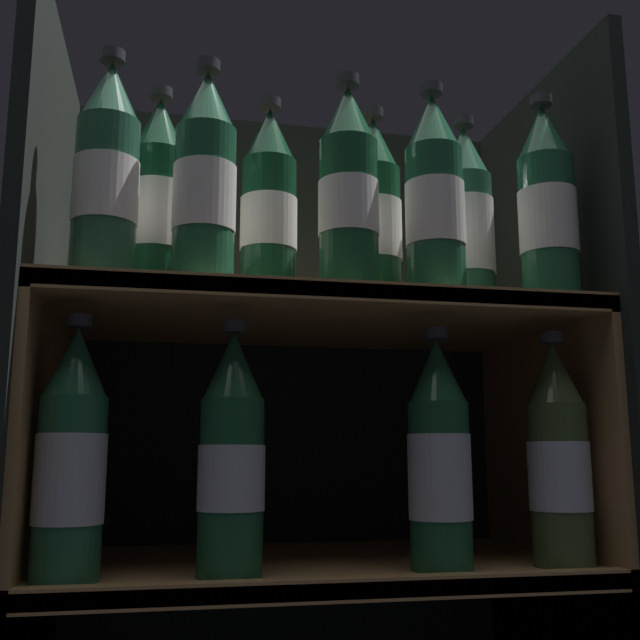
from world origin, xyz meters
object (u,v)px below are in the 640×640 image
at_px(bottle_upper_front_0, 106,176).
at_px(bottle_upper_front_2, 348,193).
at_px(bottle_upper_back_2, 374,217).
at_px(bottle_lower_front_1, 232,458).
at_px(bottle_lower_front_2, 439,460).
at_px(bottle_lower_front_3, 559,459).
at_px(bottle_upper_front_4, 547,208).
at_px(bottle_upper_front_3, 435,200).
at_px(bottle_lower_front_0, 71,460).
at_px(bottle_upper_back_0, 157,203).
at_px(bottle_upper_back_1, 269,210).
at_px(bottle_upper_back_3, 467,224).
at_px(bottle_upper_front_1, 205,183).

height_order(bottle_upper_front_0, bottle_upper_front_2, same).
distance_m(bottle_upper_front_2, bottle_upper_back_2, 0.10).
bearing_deg(bottle_lower_front_1, bottle_lower_front_2, -0.00).
xyz_separation_m(bottle_lower_front_2, bottle_lower_front_3, (0.16, 0.00, 0.00)).
bearing_deg(bottle_lower_front_2, bottle_lower_front_1, 180.00).
height_order(bottle_upper_front_0, bottle_upper_front_4, same).
height_order(bottle_upper_front_3, bottle_upper_back_2, same).
relative_size(bottle_upper_front_2, bottle_upper_front_3, 1.00).
distance_m(bottle_upper_back_2, bottle_lower_front_1, 0.40).
relative_size(bottle_upper_front_0, bottle_lower_front_0, 1.00).
distance_m(bottle_upper_back_0, bottle_upper_back_1, 0.15).
bearing_deg(bottle_upper_front_3, bottle_upper_front_4, -0.00).
bearing_deg(bottle_lower_front_1, bottle_upper_front_3, -0.00).
distance_m(bottle_upper_front_4, bottle_upper_back_3, 0.12).
bearing_deg(bottle_lower_front_3, bottle_upper_front_4, -0.00).
bearing_deg(bottle_upper_front_1, bottle_upper_back_0, 124.43).
bearing_deg(bottle_upper_back_2, bottle_upper_back_3, -0.00).
height_order(bottle_upper_front_2, bottle_lower_front_3, bottle_upper_front_2).
bearing_deg(bottle_upper_front_4, bottle_upper_front_2, 180.00).
xyz_separation_m(bottle_upper_front_3, bottle_lower_front_1, (-0.26, 0.00, -0.33)).
relative_size(bottle_upper_front_4, bottle_lower_front_3, 1.00).
distance_m(bottle_upper_back_3, bottle_lower_front_1, 0.48).
bearing_deg(bottle_lower_front_1, bottle_upper_front_0, -180.00).
bearing_deg(bottle_upper_front_2, bottle_upper_front_3, 0.00).
distance_m(bottle_upper_front_4, bottle_lower_front_2, 0.37).
relative_size(bottle_upper_back_2, bottle_lower_front_0, 1.00).
distance_m(bottle_upper_front_2, bottle_lower_front_2, 0.35).
xyz_separation_m(bottle_upper_front_4, bottle_lower_front_0, (-0.60, 0.00, -0.33)).
relative_size(bottle_upper_back_0, bottle_lower_front_2, 1.00).
relative_size(bottle_upper_front_1, bottle_lower_front_3, 1.00).
bearing_deg(bottle_upper_back_1, bottle_upper_front_1, -136.80).
relative_size(bottle_upper_back_1, bottle_lower_front_2, 1.00).
distance_m(bottle_lower_front_0, bottle_lower_front_3, 0.59).
height_order(bottle_upper_front_0, bottle_lower_front_2, bottle_upper_front_0).
distance_m(bottle_upper_front_3, bottle_upper_front_4, 0.16).
xyz_separation_m(bottle_upper_back_1, bottle_lower_front_2, (0.20, -0.09, -0.34)).
distance_m(bottle_upper_front_1, bottle_upper_front_3, 0.30).
distance_m(bottle_upper_front_3, bottle_lower_front_2, 0.33).
distance_m(bottle_upper_front_1, bottle_lower_front_1, 0.34).
xyz_separation_m(bottle_upper_front_0, bottle_lower_front_3, (0.57, 0.00, -0.33)).
bearing_deg(bottle_upper_back_2, bottle_upper_front_1, -160.40).
distance_m(bottle_upper_front_2, bottle_lower_front_3, 0.43).
xyz_separation_m(bottle_lower_front_0, bottle_lower_front_3, (0.59, 0.00, 0.00)).
height_order(bottle_upper_front_4, bottle_upper_back_1, same).
bearing_deg(bottle_upper_front_2, bottle_upper_back_0, 160.44).
relative_size(bottle_upper_front_0, bottle_upper_back_1, 1.00).
bearing_deg(bottle_lower_front_3, bottle_lower_front_0, -180.00).
relative_size(bottle_upper_back_1, bottle_upper_back_3, 1.00).
bearing_deg(bottle_upper_front_3, bottle_lower_front_3, 0.00).
relative_size(bottle_upper_back_2, bottle_lower_front_3, 1.00).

